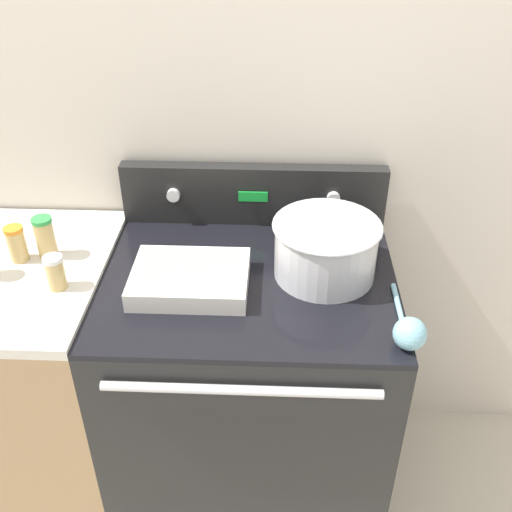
{
  "coord_description": "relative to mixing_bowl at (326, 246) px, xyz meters",
  "views": [
    {
      "loc": [
        0.08,
        -1.01,
        1.88
      ],
      "look_at": [
        0.02,
        0.35,
        0.96
      ],
      "focal_mm": 42.0,
      "sensor_mm": 36.0,
      "label": 1
    }
  ],
  "objects": [
    {
      "name": "spice_jar_white_cap",
      "position": [
        -0.72,
        -0.11,
        -0.03
      ],
      "size": [
        0.05,
        0.05,
        0.1
      ],
      "color": "tan",
      "rests_on": "side_counter"
    },
    {
      "name": "spice_jar_orange_cap",
      "position": [
        -0.87,
        0.02,
        -0.02
      ],
      "size": [
        0.05,
        0.05,
        0.11
      ],
      "color": "tan",
      "rests_on": "side_counter"
    },
    {
      "name": "mixing_bowl",
      "position": [
        0.0,
        0.0,
        0.0
      ],
      "size": [
        0.3,
        0.3,
        0.16
      ],
      "color": "silver",
      "rests_on": "stove_range"
    },
    {
      "name": "spice_jar_green_cap",
      "position": [
        -0.79,
        0.04,
        -0.02
      ],
      "size": [
        0.06,
        0.06,
        0.13
      ],
      "color": "tan",
      "rests_on": "side_counter"
    },
    {
      "name": "kitchen_wall",
      "position": [
        -0.21,
        0.34,
        0.26
      ],
      "size": [
        8.0,
        0.05,
        2.5
      ],
      "color": "beige",
      "rests_on": "ground_plane"
    },
    {
      "name": "ladle",
      "position": [
        0.18,
        -0.28,
        -0.05
      ],
      "size": [
        0.08,
        0.28,
        0.08
      ],
      "color": "#7AB2C6",
      "rests_on": "stove_range"
    },
    {
      "name": "side_counter",
      "position": [
        -0.86,
        -0.03,
        -0.53
      ],
      "size": [
        0.49,
        0.66,
        0.91
      ],
      "color": "tan",
      "rests_on": "ground_plane"
    },
    {
      "name": "stove_range",
      "position": [
        -0.21,
        -0.03,
        -0.54
      ],
      "size": [
        0.82,
        0.69,
        0.9
      ],
      "color": "black",
      "rests_on": "ground_plane"
    },
    {
      "name": "casserole_dish",
      "position": [
        -0.36,
        -0.08,
        -0.06
      ],
      "size": [
        0.31,
        0.24,
        0.05
      ],
      "color": "silver",
      "rests_on": "stove_range"
    },
    {
      "name": "control_panel",
      "position": [
        -0.21,
        0.28,
        0.01
      ],
      "size": [
        0.82,
        0.07,
        0.19
      ],
      "color": "black",
      "rests_on": "stove_range"
    }
  ]
}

